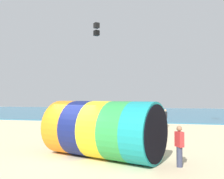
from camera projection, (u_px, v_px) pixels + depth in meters
ground_plane at (71, 159)px, 11.61m from camera, size 120.00×120.00×0.00m
sea at (147, 112)px, 47.66m from camera, size 120.00×40.00×0.10m
giant_inflatable_tube at (103, 129)px, 11.79m from camera, size 6.05×4.32×2.68m
kite_handler at (179, 146)px, 10.23m from camera, size 0.39×0.42×1.68m
kite_black_box at (97, 29)px, 29.74m from camera, size 0.80×0.80×1.61m
bystander_near_water at (165, 118)px, 23.82m from camera, size 0.37×0.42×1.74m
bystander_mid_beach at (55, 117)px, 25.65m from camera, size 0.38×0.26×1.72m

